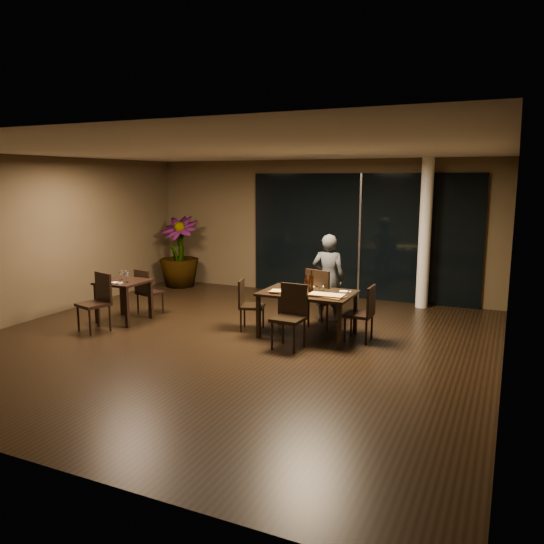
{
  "coord_description": "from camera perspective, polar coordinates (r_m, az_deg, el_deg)",
  "views": [
    {
      "loc": [
        4.01,
        -7.18,
        2.58
      ],
      "look_at": [
        0.39,
        0.71,
        1.05
      ],
      "focal_mm": 35.0,
      "sensor_mm": 36.0,
      "label": 1
    }
  ],
  "objects": [
    {
      "name": "bottle_c",
      "position": [
        8.8,
        4.25,
        -0.9
      ],
      "size": [
        0.07,
        0.07,
        0.34
      ],
      "primitive_type": null,
      "color": "black",
      "rests_on": "main_table"
    },
    {
      "name": "pizza_board_left",
      "position": [
        8.61,
        1.45,
        -2.23
      ],
      "size": [
        0.61,
        0.39,
        0.01
      ],
      "primitive_type": "cube",
      "rotation": [
        0.0,
        0.0,
        -0.22
      ],
      "color": "#4C2918",
      "rests_on": "main_table"
    },
    {
      "name": "pizza_board_right",
      "position": [
        8.4,
        5.9,
        -2.59
      ],
      "size": [
        0.63,
        0.4,
        0.01
      ],
      "primitive_type": "cube",
      "rotation": [
        0.0,
        0.0,
        -0.18
      ],
      "color": "#462F16",
      "rests_on": "main_table"
    },
    {
      "name": "chair_main_left",
      "position": [
        9.13,
        -2.65,
        -3.23
      ],
      "size": [
        0.51,
        0.51,
        0.88
      ],
      "rotation": [
        0.0,
        0.0,
        1.86
      ],
      "color": "black",
      "rests_on": "ground"
    },
    {
      "name": "wall_front",
      "position": [
        5.2,
        -26.8,
        -3.1
      ],
      "size": [
        8.0,
        0.1,
        3.0
      ],
      "primitive_type": "cube",
      "color": "#473A26",
      "rests_on": "ground"
    },
    {
      "name": "ground",
      "position": [
        8.62,
        -4.39,
        -7.46
      ],
      "size": [
        8.0,
        8.0,
        0.0
      ],
      "primitive_type": "plane",
      "color": "black",
      "rests_on": "ground"
    },
    {
      "name": "bottle_a",
      "position": [
        8.78,
        3.67,
        -1.16
      ],
      "size": [
        0.06,
        0.06,
        0.27
      ],
      "primitive_type": null,
      "color": "black",
      "rests_on": "main_table"
    },
    {
      "name": "napkin_near",
      "position": [
        8.4,
        7.21,
        -2.61
      ],
      "size": [
        0.19,
        0.12,
        0.01
      ],
      "primitive_type": "cube",
      "rotation": [
        0.0,
        0.0,
        0.14
      ],
      "color": "white",
      "rests_on": "main_table"
    },
    {
      "name": "tumbler_right",
      "position": [
        8.79,
        5.32,
        -1.73
      ],
      "size": [
        0.08,
        0.08,
        0.1
      ],
      "primitive_type": "cylinder",
      "color": "white",
      "rests_on": "main_table"
    },
    {
      "name": "bottle_b",
      "position": [
        8.7,
        4.11,
        -1.24
      ],
      "size": [
        0.06,
        0.06,
        0.28
      ],
      "primitive_type": null,
      "color": "black",
      "rests_on": "main_table"
    },
    {
      "name": "tumbler_left",
      "position": [
        8.89,
        2.68,
        -1.57
      ],
      "size": [
        0.08,
        0.08,
        0.1
      ],
      "primitive_type": "cylinder",
      "color": "white",
      "rests_on": "main_table"
    },
    {
      "name": "oblong_pizza_right",
      "position": [
        8.4,
        5.91,
        -2.48
      ],
      "size": [
        0.53,
        0.25,
        0.02
      ],
      "primitive_type": null,
      "rotation": [
        0.0,
        0.0,
        0.02
      ],
      "color": "maroon",
      "rests_on": "pizza_board_right"
    },
    {
      "name": "wine_glass_b",
      "position": [
        9.85,
        -15.4,
        -0.48
      ],
      "size": [
        0.09,
        0.09,
        0.2
      ],
      "primitive_type": null,
      "color": "white",
      "rests_on": "side_table"
    },
    {
      "name": "main_table",
      "position": [
        8.74,
        3.86,
        -2.62
      ],
      "size": [
        1.5,
        1.0,
        0.75
      ],
      "color": "black",
      "rests_on": "ground"
    },
    {
      "name": "wall_left",
      "position": [
        10.85,
        -23.61,
        3.44
      ],
      "size": [
        0.1,
        8.0,
        3.0
      ],
      "primitive_type": "cube",
      "color": "#473A26",
      "rests_on": "ground"
    },
    {
      "name": "oblong_pizza_left",
      "position": [
        8.61,
        1.45,
        -2.12
      ],
      "size": [
        0.49,
        0.3,
        0.02
      ],
      "primitive_type": null,
      "rotation": [
        0.0,
        0.0,
        0.22
      ],
      "color": "#6A1009",
      "rests_on": "pizza_board_left"
    },
    {
      "name": "potted_plant",
      "position": [
        12.95,
        -9.97,
        2.14
      ],
      "size": [
        1.0,
        1.0,
        1.69
      ],
      "primitive_type": "imported",
      "rotation": [
        0.0,
        0.0,
        0.08
      ],
      "color": "#1E4617",
      "rests_on": "ground"
    },
    {
      "name": "diner",
      "position": [
        9.64,
        6.07,
        -0.68
      ],
      "size": [
        0.6,
        0.44,
        1.61
      ],
      "primitive_type": "imported",
      "rotation": [
        0.0,
        0.0,
        3.3
      ],
      "color": "#2C2E31",
      "rests_on": "ground"
    },
    {
      "name": "side_napkin",
      "position": [
        9.81,
        -16.37,
        -1.12
      ],
      "size": [
        0.19,
        0.12,
        0.01
      ],
      "primitive_type": "cube",
      "rotation": [
        0.0,
        0.0,
        0.07
      ],
      "color": "white",
      "rests_on": "side_table"
    },
    {
      "name": "ceiling",
      "position": [
        8.23,
        -4.68,
        13.02
      ],
      "size": [
        8.0,
        8.0,
        0.04
      ],
      "primitive_type": "cube",
      "color": "silver",
      "rests_on": "wall_back"
    },
    {
      "name": "round_pizza",
      "position": [
        9.06,
        3.72,
        -1.63
      ],
      "size": [
        0.27,
        0.27,
        0.01
      ],
      "primitive_type": "cylinder",
      "color": "#B43414",
      "rests_on": "main_table"
    },
    {
      "name": "column",
      "position": [
        11.0,
        16.12,
        3.97
      ],
      "size": [
        0.24,
        0.24,
        3.0
      ],
      "primitive_type": "cylinder",
      "color": "white",
      "rests_on": "ground"
    },
    {
      "name": "window_panel",
      "position": [
        11.6,
        9.46,
        3.77
      ],
      "size": [
        5.0,
        0.06,
        2.7
      ],
      "primitive_type": "cube",
      "color": "black",
      "rests_on": "ground"
    },
    {
      "name": "chair_main_right",
      "position": [
        8.59,
        9.86,
        -4.1
      ],
      "size": [
        0.43,
        0.43,
        0.91
      ],
      "rotation": [
        0.0,
        0.0,
        -1.58
      ],
      "color": "black",
      "rests_on": "ground"
    },
    {
      "name": "wall_back",
      "position": [
        11.97,
        4.96,
        4.78
      ],
      "size": [
        8.0,
        0.1,
        3.0
      ],
      "primitive_type": "cube",
      "color": "#473A26",
      "rests_on": "ground"
    },
    {
      "name": "chair_main_far",
      "position": [
        9.26,
        5.34,
        -2.49
      ],
      "size": [
        0.6,
        0.6,
        1.05
      ],
      "rotation": [
        0.0,
        0.0,
        2.87
      ],
      "color": "black",
      "rests_on": "ground"
    },
    {
      "name": "side_table",
      "position": [
        10.04,
        -15.67,
        -1.62
      ],
      "size": [
        0.8,
        0.8,
        0.75
      ],
      "color": "black",
      "rests_on": "ground"
    },
    {
      "name": "napkin_far",
      "position": [
        8.77,
        7.88,
        -2.09
      ],
      "size": [
        0.18,
        0.11,
        0.01
      ],
      "primitive_type": "cube",
      "rotation": [
        0.0,
        0.0,
        0.05
      ],
      "color": "white",
      "rests_on": "main_table"
    },
    {
      "name": "chair_side_far",
      "position": [
        10.42,
        -13.34,
        -1.84
      ],
      "size": [
        0.49,
        0.49,
        0.88
      ],
      "rotation": [
        0.0,
        0.0,
        2.9
      ],
      "color": "black",
      "rests_on": "ground"
    },
    {
      "name": "wine_glass_a",
      "position": [
        10.1,
        -15.91,
        -0.34
      ],
      "size": [
        0.08,
        0.08,
        0.17
      ],
      "primitive_type": null,
      "color": "white",
      "rests_on": "side_table"
    },
    {
      "name": "chair_main_near",
      "position": [
        8.18,
        2.05,
        -4.38
      ],
      "size": [
        0.48,
        0.48,
        0.98
      ],
      "rotation": [
        0.0,
        0.0,
        -0.06
      ],
      "color": "black",
      "rests_on": "ground"
    },
    {
      "name": "chair_side_near",
      "position": [
        9.56,
        -18.24,
        -2.75
      ],
      "size": [
        0.57,
        0.57,
        0.99
      ],
      "rotation": [
        0.0,
        0.0,
        -0.29
      ],
      "color": "black",
      "rests_on": "ground"
    },
    {
      "name": "wall_right",
      "position": [
        7.26,
        24.65,
        0.52
      ],
      "size": [
        0.1,
        8.0,
        3.0
      ],
      "primitive_type": "cube",
      "color": "#473A26",
      "rests_on": "ground"
    }
  ]
}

